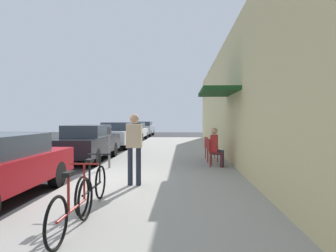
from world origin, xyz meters
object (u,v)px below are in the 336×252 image
(parking_meter, at_px, (109,144))
(cafe_chair_0, at_px, (214,151))
(parked_car_1, at_px, (86,142))
(cafe_chair_1, at_px, (212,149))
(pedestrian_standing, at_px, (134,143))
(bicycle_1, at_px, (92,187))
(seated_patron_0, at_px, (216,146))
(bicycle_0, at_px, (73,207))
(parked_car_2, at_px, (117,135))
(parked_car_3, at_px, (134,131))
(cafe_chair_2, at_px, (209,146))
(parked_car_4, at_px, (144,128))

(parking_meter, xyz_separation_m, cafe_chair_0, (3.41, 0.46, -0.26))
(parked_car_1, distance_m, cafe_chair_1, 5.11)
(parked_car_1, height_order, pedestrian_standing, pedestrian_standing)
(bicycle_1, height_order, seated_patron_0, seated_patron_0)
(bicycle_0, relative_size, pedestrian_standing, 1.01)
(parked_car_1, bearing_deg, parked_car_2, 90.00)
(parked_car_2, bearing_deg, parking_meter, -78.97)
(parked_car_3, height_order, cafe_chair_1, parked_car_3)
(parked_car_2, bearing_deg, parked_car_3, 90.00)
(seated_patron_0, bearing_deg, parked_car_3, 110.40)
(parked_car_3, xyz_separation_m, pedestrian_standing, (2.77, -16.36, 0.40))
(parked_car_2, distance_m, cafe_chair_2, 7.59)
(pedestrian_standing, bearing_deg, cafe_chair_2, 64.71)
(pedestrian_standing, bearing_deg, seated_patron_0, 51.90)
(bicycle_0, height_order, pedestrian_standing, pedestrian_standing)
(parked_car_4, height_order, bicycle_1, parked_car_4)
(seated_patron_0, xyz_separation_m, pedestrian_standing, (-2.25, -2.87, 0.30))
(cafe_chair_1, bearing_deg, pedestrian_standing, -121.16)
(parking_meter, bearing_deg, parked_car_1, 122.75)
(parked_car_4, distance_m, seated_patron_0, 19.94)
(parked_car_1, height_order, cafe_chair_2, parked_car_1)
(cafe_chair_0, bearing_deg, parked_car_3, 110.19)
(bicycle_1, bearing_deg, parked_car_3, 97.23)
(parked_car_2, distance_m, pedestrian_standing, 10.74)
(parked_car_3, bearing_deg, cafe_chair_2, -67.09)
(parked_car_2, bearing_deg, bicycle_0, -79.77)
(cafe_chair_1, xyz_separation_m, pedestrian_standing, (-2.19, -3.62, 0.50))
(parked_car_3, relative_size, pedestrian_standing, 2.59)
(parking_meter, xyz_separation_m, cafe_chair_1, (3.41, 1.20, -0.26))
(parked_car_3, relative_size, bicycle_0, 2.57)
(parked_car_4, distance_m, pedestrian_standing, 22.34)
(parked_car_4, height_order, parking_meter, parking_meter)
(parked_car_4, relative_size, cafe_chair_0, 5.06)
(cafe_chair_2, distance_m, pedestrian_standing, 5.15)
(bicycle_1, bearing_deg, parked_car_4, 95.48)
(bicycle_0, relative_size, cafe_chair_0, 1.97)
(bicycle_0, height_order, bicycle_1, same)
(cafe_chair_0, relative_size, seated_patron_0, 0.67)
(bicycle_1, relative_size, cafe_chair_2, 1.97)
(parked_car_3, bearing_deg, parked_car_1, -90.00)
(cafe_chair_2, bearing_deg, cafe_chair_0, -89.99)
(parked_car_4, bearing_deg, cafe_chair_0, -75.58)
(cafe_chair_1, bearing_deg, parking_meter, -160.63)
(cafe_chair_2, relative_size, pedestrian_standing, 0.51)
(parked_car_3, height_order, seated_patron_0, seated_patron_0)
(bicycle_1, relative_size, pedestrian_standing, 1.01)
(pedestrian_standing, bearing_deg, cafe_chair_0, 52.76)
(parked_car_1, height_order, parked_car_4, parked_car_1)
(parked_car_2, bearing_deg, cafe_chair_1, -53.72)
(parked_car_3, height_order, pedestrian_standing, pedestrian_standing)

